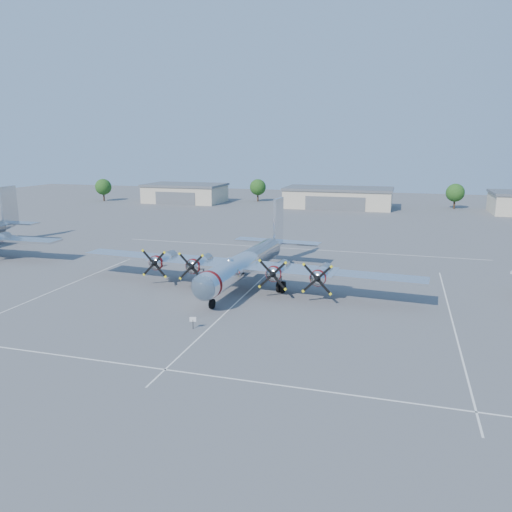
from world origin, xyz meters
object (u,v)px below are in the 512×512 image
(hangar_center, at_px, (338,197))
(tree_far_west, at_px, (103,187))
(main_bomber_b29, at_px, (247,284))
(info_placard, at_px, (193,321))
(tree_west, at_px, (258,187))
(tree_east, at_px, (455,193))
(hangar_west, at_px, (185,193))

(hangar_center, height_order, tree_far_west, tree_far_west)
(tree_far_west, bearing_deg, main_bomber_b29, -47.63)
(hangar_center, distance_m, info_placard, 95.44)
(hangar_center, relative_size, info_placard, 24.56)
(tree_west, xyz_separation_m, tree_east, (55.00, -2.00, 0.00))
(tree_west, bearing_deg, hangar_center, -17.82)
(tree_east, distance_m, info_placard, 106.25)
(tree_west, distance_m, main_bomber_b29, 90.86)
(hangar_center, bearing_deg, tree_west, 162.18)
(tree_east, height_order, info_placard, tree_east)
(hangar_west, xyz_separation_m, tree_west, (20.00, 8.04, 1.51))
(hangar_west, distance_m, hangar_center, 45.00)
(info_placard, bearing_deg, hangar_west, 96.02)
(hangar_center, height_order, tree_west, tree_west)
(tree_west, height_order, info_placard, tree_west)
(hangar_west, distance_m, main_bomber_b29, 90.87)
(hangar_west, relative_size, tree_west, 3.40)
(hangar_west, relative_size, info_placard, 19.41)
(tree_west, bearing_deg, tree_far_west, -165.07)
(tree_west, height_order, main_bomber_b29, tree_west)
(hangar_west, relative_size, main_bomber_b29, 0.53)
(tree_east, xyz_separation_m, main_bomber_b29, (-31.09, -85.55, -4.22))
(hangar_center, relative_size, tree_far_west, 4.31)
(tree_east, bearing_deg, hangar_center, -168.62)
(tree_west, bearing_deg, hangar_west, -158.11)
(tree_west, bearing_deg, tree_east, -2.08)
(hangar_west, bearing_deg, tree_east, 4.60)
(hangar_center, distance_m, tree_west, 26.30)
(tree_far_west, distance_m, info_placard, 114.39)
(tree_far_west, height_order, tree_west, same)
(hangar_center, xyz_separation_m, tree_west, (-25.00, 8.04, 1.51))
(hangar_center, bearing_deg, tree_east, 11.38)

